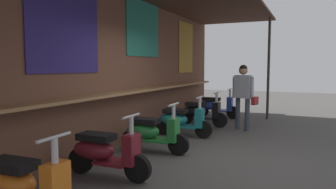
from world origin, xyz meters
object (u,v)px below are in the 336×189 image
scooter_orange (20,185)px  shopper_with_handbag (243,90)px  scooter_maroon (103,151)px  scooter_teal (180,120)px  scooter_black (200,112)px  scooter_green (150,132)px  scooter_blue (215,106)px

scooter_orange → shopper_with_handbag: bearing=75.6°
scooter_orange → scooter_maroon: same height
scooter_teal → scooter_black: bearing=87.7°
shopper_with_handbag → scooter_teal: bearing=151.9°
scooter_maroon → shopper_with_handbag: size_ratio=0.83×
scooter_orange → scooter_green: bearing=87.2°
scooter_maroon → shopper_with_handbag: 4.61m
scooter_teal → scooter_blue: same height
scooter_teal → scooter_black: same height
scooter_blue → scooter_orange: bearing=-92.7°
scooter_blue → shopper_with_handbag: bearing=-55.2°
scooter_green → scooter_teal: 1.50m
scooter_maroon → scooter_black: same height
scooter_maroon → scooter_black: size_ratio=1.00×
shopper_with_handbag → scooter_maroon: bearing=177.3°
scooter_teal → scooter_orange: bearing=-92.3°
scooter_blue → scooter_teal: bearing=-92.7°
scooter_teal → shopper_with_handbag: (1.39, -1.20, 0.65)m
scooter_maroon → scooter_green: size_ratio=1.00×
scooter_black → scooter_teal: bearing=-89.3°
scooter_blue → shopper_with_handbag: 2.08m
scooter_orange → scooter_teal: bearing=87.2°
scooter_orange → scooter_teal: 4.47m
scooter_orange → scooter_blue: 7.43m
scooter_maroon → shopper_with_handbag: bearing=73.1°
scooter_orange → scooter_maroon: 1.46m
scooter_black → scooter_blue: 1.53m
scooter_orange → shopper_with_handbag: (5.86, -1.20, 0.65)m
scooter_green → scooter_black: same height
scooter_maroon → scooter_blue: 5.97m
scooter_orange → scooter_green: (2.97, 0.00, 0.00)m
scooter_blue → shopper_with_handbag: shopper_with_handbag is taller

